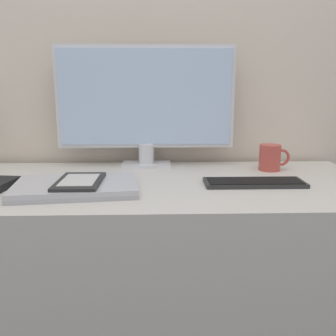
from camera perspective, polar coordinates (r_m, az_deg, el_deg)
wall_back at (r=1.52m, az=-4.09°, el=18.92°), size 3.60×0.05×2.40m
desk at (r=1.32m, az=-4.14°, el=-17.60°), size 1.50×0.62×0.73m
monitor at (r=1.39m, az=-3.44°, el=9.99°), size 0.65×0.11×0.44m
keyboard at (r=1.18m, az=13.00°, el=-2.16°), size 0.30×0.11×0.01m
laptop at (r=1.11m, az=-13.82°, el=-2.78°), size 0.37×0.27×0.03m
ereader at (r=1.09m, az=-13.34°, el=-1.98°), size 0.12×0.20×0.01m
coffee_mug at (r=1.38m, az=15.36°, el=1.55°), size 0.11×0.08×0.09m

